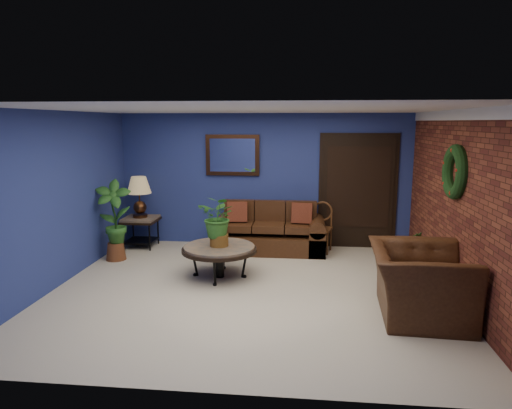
# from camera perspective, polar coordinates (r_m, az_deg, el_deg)

# --- Properties ---
(floor) EXTENTS (5.50, 5.50, 0.00)m
(floor) POSITION_cam_1_polar(r_m,az_deg,el_deg) (6.55, -0.88, -10.64)
(floor) COLOR beige
(floor) RESTS_ON ground
(wall_back) EXTENTS (5.50, 0.04, 2.50)m
(wall_back) POSITION_cam_1_polar(r_m,az_deg,el_deg) (8.67, 1.04, 3.08)
(wall_back) COLOR navy
(wall_back) RESTS_ON ground
(wall_left) EXTENTS (0.04, 5.00, 2.50)m
(wall_left) POSITION_cam_1_polar(r_m,az_deg,el_deg) (7.08, -23.60, 0.58)
(wall_left) COLOR navy
(wall_left) RESTS_ON ground
(wall_right_brick) EXTENTS (0.04, 5.00, 2.50)m
(wall_right_brick) POSITION_cam_1_polar(r_m,az_deg,el_deg) (6.49, 23.96, -0.26)
(wall_right_brick) COLOR brown
(wall_right_brick) RESTS_ON ground
(ceiling) EXTENTS (5.50, 5.00, 0.02)m
(ceiling) POSITION_cam_1_polar(r_m,az_deg,el_deg) (6.12, -0.95, 11.80)
(ceiling) COLOR white
(ceiling) RESTS_ON wall_back
(crown_molding) EXTENTS (0.03, 5.00, 0.14)m
(crown_molding) POSITION_cam_1_polar(r_m,az_deg,el_deg) (6.39, 24.48, 10.20)
(crown_molding) COLOR white
(crown_molding) RESTS_ON wall_right_brick
(wall_mirror) EXTENTS (1.02, 0.06, 0.77)m
(wall_mirror) POSITION_cam_1_polar(r_m,az_deg,el_deg) (8.66, -2.95, 6.18)
(wall_mirror) COLOR #432513
(wall_mirror) RESTS_ON wall_back
(closet_door) EXTENTS (1.44, 0.06, 2.18)m
(closet_door) POSITION_cam_1_polar(r_m,az_deg,el_deg) (8.70, 12.59, 1.52)
(closet_door) COLOR black
(closet_door) RESTS_ON wall_back
(wreath) EXTENTS (0.16, 0.72, 0.72)m
(wreath) POSITION_cam_1_polar(r_m,az_deg,el_deg) (6.46, 23.61, 3.75)
(wreath) COLOR black
(wreath) RESTS_ON wall_right_brick
(sofa) EXTENTS (2.01, 0.87, 0.91)m
(sofa) POSITION_cam_1_polar(r_m,az_deg,el_deg) (8.42, 1.72, -3.75)
(sofa) COLOR #432613
(sofa) RESTS_ON ground
(coffee_table) EXTENTS (1.14, 1.14, 0.49)m
(coffee_table) POSITION_cam_1_polar(r_m,az_deg,el_deg) (6.97, -4.62, -5.64)
(coffee_table) COLOR #514C47
(coffee_table) RESTS_ON ground
(end_table) EXTENTS (0.63, 0.63, 0.57)m
(end_table) POSITION_cam_1_polar(r_m,az_deg,el_deg) (8.87, -14.21, -2.40)
(end_table) COLOR #514C47
(end_table) RESTS_ON ground
(table_lamp) EXTENTS (0.45, 0.45, 0.74)m
(table_lamp) POSITION_cam_1_polar(r_m,az_deg,el_deg) (8.76, -14.39, 1.52)
(table_lamp) COLOR #432513
(table_lamp) RESTS_ON end_table
(side_chair) EXTENTS (0.47, 0.47, 0.91)m
(side_chair) POSITION_cam_1_polar(r_m,az_deg,el_deg) (8.39, 8.15, -2.38)
(side_chair) COLOR #5B2F1A
(side_chair) RESTS_ON ground
(armchair) EXTENTS (1.21, 1.36, 0.84)m
(armchair) POSITION_cam_1_polar(r_m,az_deg,el_deg) (5.93, 19.69, -9.18)
(armchair) COLOR #432613
(armchair) RESTS_ON ground
(coffee_plant) EXTENTS (0.72, 0.67, 0.77)m
(coffee_plant) POSITION_cam_1_polar(r_m,az_deg,el_deg) (6.85, -4.68, -1.73)
(coffee_plant) COLOR brown
(coffee_plant) RESTS_ON coffee_table
(floor_plant) EXTENTS (0.36, 0.30, 0.74)m
(floor_plant) POSITION_cam_1_polar(r_m,az_deg,el_deg) (7.23, 18.73, -6.03)
(floor_plant) COLOR brown
(floor_plant) RESTS_ON ground
(tall_plant) EXTENTS (0.67, 0.51, 1.38)m
(tall_plant) POSITION_cam_1_polar(r_m,az_deg,el_deg) (8.10, -17.33, -1.55)
(tall_plant) COLOR brown
(tall_plant) RESTS_ON ground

